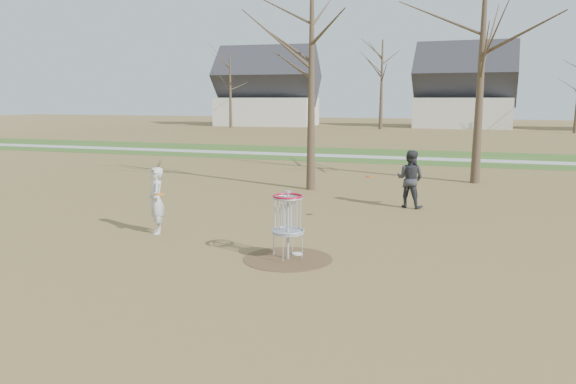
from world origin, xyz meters
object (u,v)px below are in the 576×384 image
at_px(player_throwing, 410,179).
at_px(disc_grounded, 297,254).
at_px(disc_golf_basket, 288,214).
at_px(player_standing, 156,201).

relative_size(player_throwing, disc_grounded, 7.72).
relative_size(player_throwing, disc_golf_basket, 1.26).
distance_m(player_throwing, disc_grounded, 6.15).
height_order(disc_grounded, disc_golf_basket, disc_golf_basket).
relative_size(disc_grounded, disc_golf_basket, 0.16).
distance_m(player_standing, disc_golf_basket, 3.80).
bearing_deg(player_throwing, player_standing, 58.09).
xyz_separation_m(player_standing, disc_golf_basket, (3.64, -1.06, 0.12)).
xyz_separation_m(disc_grounded, disc_golf_basket, (-0.09, -0.36, 0.89)).
bearing_deg(player_throwing, disc_grounded, 88.70).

